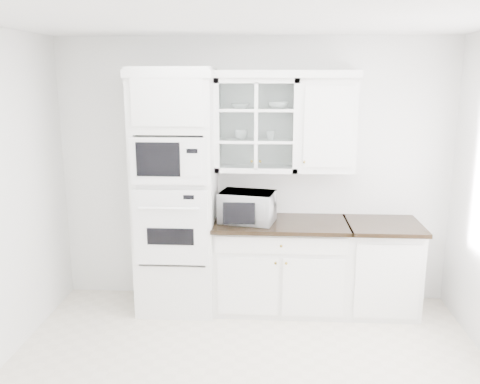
{
  "coord_description": "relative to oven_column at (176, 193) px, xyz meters",
  "views": [
    {
      "loc": [
        0.16,
        -3.38,
        2.33
      ],
      "look_at": [
        -0.1,
        1.05,
        1.3
      ],
      "focal_mm": 38.0,
      "sensor_mm": 36.0,
      "label": 1
    }
  ],
  "objects": [
    {
      "name": "room_shell",
      "position": [
        0.75,
        -0.99,
        0.58
      ],
      "size": [
        4.0,
        3.5,
        2.7
      ],
      "color": "white",
      "rests_on": "ground"
    },
    {
      "name": "base_cabinet_run",
      "position": [
        1.03,
        0.03,
        -0.74
      ],
      "size": [
        1.32,
        0.67,
        0.92
      ],
      "color": "white",
      "rests_on": "ground"
    },
    {
      "name": "upper_cabinet_glass",
      "position": [
        0.78,
        0.17,
        0.65
      ],
      "size": [
        0.8,
        0.33,
        0.9
      ],
      "color": "white",
      "rests_on": "room_shell"
    },
    {
      "name": "countertop_microwave",
      "position": [
        0.7,
        0.0,
        -0.13
      ],
      "size": [
        0.6,
        0.53,
        0.3
      ],
      "primitive_type": "imported",
      "rotation": [
        0.0,
        0.0,
        2.93
      ],
      "color": "white",
      "rests_on": "base_cabinet_run"
    },
    {
      "name": "crown_molding",
      "position": [
        0.68,
        0.14,
        1.14
      ],
      "size": [
        2.14,
        0.38,
        0.07
      ],
      "primitive_type": "cube",
      "color": "white",
      "rests_on": "room_shell"
    },
    {
      "name": "upper_cabinet_solid",
      "position": [
        1.46,
        0.17,
        0.65
      ],
      "size": [
        0.55,
        0.33,
        0.9
      ],
      "primitive_type": "cube",
      "color": "white",
      "rests_on": "room_shell"
    },
    {
      "name": "cup_a",
      "position": [
        0.63,
        0.16,
        0.56
      ],
      "size": [
        0.14,
        0.14,
        0.1
      ],
      "primitive_type": "imported",
      "rotation": [
        0.0,
        0.0,
        -0.14
      ],
      "color": "white",
      "rests_on": "upper_cabinet_glass"
    },
    {
      "name": "bowl_a",
      "position": [
        0.62,
        0.16,
        0.83
      ],
      "size": [
        0.19,
        0.19,
        0.05
      ],
      "primitive_type": "imported",
      "rotation": [
        0.0,
        0.0,
        -0.0
      ],
      "color": "white",
      "rests_on": "upper_cabinet_glass"
    },
    {
      "name": "bowl_b",
      "position": [
        0.99,
        0.15,
        0.84
      ],
      "size": [
        0.22,
        0.22,
        0.06
      ],
      "primitive_type": "imported",
      "rotation": [
        0.0,
        0.0,
        -0.11
      ],
      "color": "white",
      "rests_on": "upper_cabinet_glass"
    },
    {
      "name": "cup_b",
      "position": [
        0.92,
        0.15,
        0.56
      ],
      "size": [
        0.11,
        0.11,
        0.09
      ],
      "primitive_type": "imported",
      "rotation": [
        0.0,
        0.0,
        0.16
      ],
      "color": "white",
      "rests_on": "upper_cabinet_glass"
    },
    {
      "name": "extra_base_cabinet",
      "position": [
        2.03,
        0.03,
        -0.74
      ],
      "size": [
        0.72,
        0.67,
        0.92
      ],
      "color": "white",
      "rests_on": "ground"
    },
    {
      "name": "oven_column",
      "position": [
        0.0,
        0.0,
        0.0
      ],
      "size": [
        0.76,
        0.68,
        2.4
      ],
      "color": "white",
      "rests_on": "ground"
    }
  ]
}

